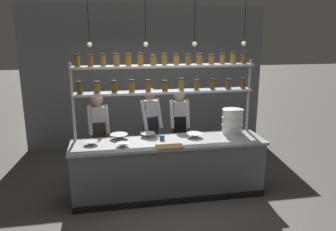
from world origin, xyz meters
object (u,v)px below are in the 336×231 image
object	(u,v)px
prep_bowl_near_right	(91,143)
serving_cup_front	(162,137)
chef_right	(179,126)
cutting_board	(169,146)
prep_bowl_near_left	(123,145)
prep_bowl_center_back	(148,135)
prep_bowl_far_left	(119,137)
chef_left	(99,132)
prep_bowl_center_front	(194,135)
container_stack	(232,121)
chef_center	(151,126)
spice_shelf_unit	(164,80)

from	to	relation	value
prep_bowl_near_right	serving_cup_front	size ratio (longest dim) A/B	2.63
chef_right	serving_cup_front	xyz separation A→B (m)	(-0.45, -0.74, 0.03)
cutting_board	prep_bowl_near_left	xyz separation A→B (m)	(-0.69, 0.13, 0.01)
prep_bowl_near_right	prep_bowl_center_back	bearing A→B (deg)	14.33
serving_cup_front	prep_bowl_near_left	bearing A→B (deg)	-162.17
prep_bowl_far_left	chef_left	bearing A→B (deg)	122.22
prep_bowl_near_left	prep_bowl_center_front	world-z (taller)	prep_bowl_center_front
container_stack	chef_center	bearing A→B (deg)	159.14
container_stack	prep_bowl_near_right	world-z (taller)	container_stack
chef_left	prep_bowl_center_front	size ratio (longest dim) A/B	6.02
cutting_board	prep_bowl_near_right	world-z (taller)	prep_bowl_near_right
cutting_board	prep_bowl_near_right	xyz separation A→B (m)	(-1.17, 0.30, 0.02)
chef_right	container_stack	size ratio (longest dim) A/B	3.98
cutting_board	prep_bowl_far_left	size ratio (longest dim) A/B	1.39
prep_bowl_near_left	prep_bowl_near_right	bearing A→B (deg)	160.53
prep_bowl_near_left	prep_bowl_near_right	distance (m)	0.50
chef_center	cutting_board	size ratio (longest dim) A/B	4.15
prep_bowl_center_front	chef_right	bearing A→B (deg)	97.94
prep_bowl_far_left	prep_bowl_near_left	bearing A→B (deg)	-84.28
chef_center	prep_bowl_near_left	xyz separation A→B (m)	(-0.55, -0.91, -0.01)
spice_shelf_unit	prep_bowl_center_front	world-z (taller)	spice_shelf_unit
spice_shelf_unit	cutting_board	world-z (taller)	spice_shelf_unit
prep_bowl_center_front	prep_bowl_far_left	world-z (taller)	prep_bowl_far_left
prep_bowl_center_front	prep_bowl_near_left	bearing A→B (deg)	-168.78
chef_right	prep_bowl_center_back	distance (m)	0.85
cutting_board	prep_bowl_center_back	xyz separation A→B (m)	(-0.26, 0.53, 0.02)
prep_bowl_near_right	prep_bowl_far_left	world-z (taller)	prep_bowl_far_left
container_stack	prep_bowl_near_left	size ratio (longest dim) A/B	2.05
prep_bowl_center_front	prep_bowl_near_right	bearing A→B (deg)	-177.68
chef_right	prep_bowl_near_left	world-z (taller)	chef_right
cutting_board	chef_left	bearing A→B (deg)	135.34
prep_bowl_center_front	prep_bowl_far_left	distance (m)	1.23
chef_left	prep_bowl_far_left	size ratio (longest dim) A/B	5.48
cutting_board	chef_center	bearing A→B (deg)	97.94
chef_center	prep_bowl_center_back	xyz separation A→B (m)	(-0.11, -0.51, -0.00)
spice_shelf_unit	prep_bowl_near_left	size ratio (longest dim) A/B	15.04
prep_bowl_near_left	chef_left	bearing A→B (deg)	112.04
prep_bowl_far_left	chef_right	bearing A→B (deg)	26.12
prep_bowl_near_left	chef_right	bearing A→B (deg)	40.94
serving_cup_front	container_stack	bearing A→B (deg)	8.44
spice_shelf_unit	cutting_board	bearing A→B (deg)	-93.14
spice_shelf_unit	prep_bowl_center_front	xyz separation A→B (m)	(0.46, -0.23, -0.90)
chef_left	chef_center	distance (m)	0.92
chef_left	prep_bowl_far_left	distance (m)	0.63
prep_bowl_center_back	prep_bowl_far_left	xyz separation A→B (m)	(-0.48, -0.01, 0.01)
chef_right	serving_cup_front	distance (m)	0.86
chef_center	prep_bowl_near_right	distance (m)	1.26
prep_bowl_near_left	cutting_board	bearing A→B (deg)	-10.88
chef_center	prep_bowl_near_left	bearing A→B (deg)	-137.39
chef_center	chef_right	size ratio (longest dim) A/B	1.02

